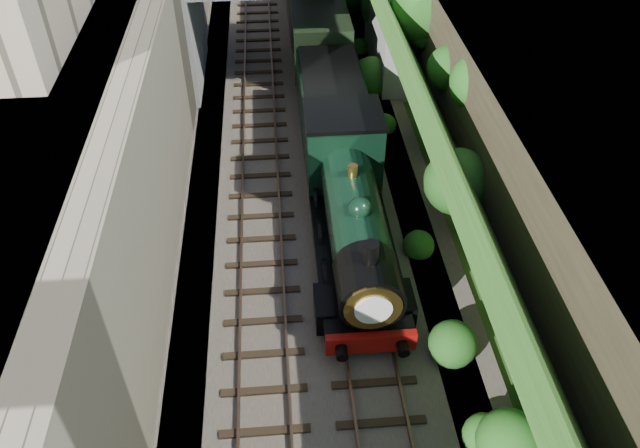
# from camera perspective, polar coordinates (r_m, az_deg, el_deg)

# --- Properties ---
(trackbed) EXTENTS (10.00, 90.00, 0.20)m
(trackbed) POSITION_cam_1_polar(r_m,az_deg,el_deg) (30.22, -1.71, 10.04)
(trackbed) COLOR #473F38
(trackbed) RESTS_ON ground
(retaining_wall) EXTENTS (1.00, 90.00, 7.00)m
(retaining_wall) POSITION_cam_1_polar(r_m,az_deg,el_deg) (28.90, -13.19, 15.12)
(retaining_wall) COLOR #756B56
(retaining_wall) RESTS_ON ground
(street_plateau_left) EXTENTS (6.00, 90.00, 7.00)m
(street_plateau_left) POSITION_cam_1_polar(r_m,az_deg,el_deg) (29.62, -20.09, 14.36)
(street_plateau_left) COLOR #262628
(street_plateau_left) RESTS_ON ground
(street_plateau_right) EXTENTS (8.00, 90.00, 6.25)m
(street_plateau_right) POSITION_cam_1_polar(r_m,az_deg,el_deg) (30.70, 16.84, 15.24)
(street_plateau_right) COLOR #262628
(street_plateau_right) RESTS_ON ground
(embankment_slope) EXTENTS (4.65, 90.00, 6.36)m
(embankment_slope) POSITION_cam_1_polar(r_m,az_deg,el_deg) (28.80, 8.57, 13.99)
(embankment_slope) COLOR #1E4714
(embankment_slope) RESTS_ON ground
(track_left) EXTENTS (2.50, 90.00, 0.20)m
(track_left) POSITION_cam_1_polar(r_m,az_deg,el_deg) (30.13, -5.57, 10.08)
(track_left) COLOR black
(track_left) RESTS_ON trackbed
(track_right) EXTENTS (2.50, 90.00, 0.20)m
(track_right) POSITION_cam_1_polar(r_m,az_deg,el_deg) (30.22, 0.59, 10.38)
(track_right) COLOR black
(track_right) RESTS_ON trackbed
(tree) EXTENTS (3.60, 3.80, 6.60)m
(tree) POSITION_cam_1_polar(r_m,az_deg,el_deg) (29.96, 9.99, 18.90)
(tree) COLOR black
(tree) RESTS_ON ground
(locomotive) EXTENTS (3.10, 10.22, 3.83)m
(locomotive) POSITION_cam_1_polar(r_m,az_deg,el_deg) (21.50, 2.92, 1.19)
(locomotive) COLOR black
(locomotive) RESTS_ON trackbed
(tender) EXTENTS (2.70, 6.00, 3.05)m
(tender) POSITION_cam_1_polar(r_m,az_deg,el_deg) (27.65, 1.03, 10.53)
(tender) COLOR black
(tender) RESTS_ON trackbed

